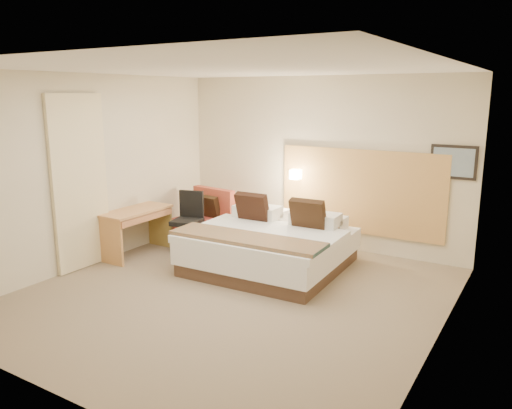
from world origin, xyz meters
The scene contains 19 objects.
floor centered at (0.00, 0.00, -0.01)m, with size 4.80×5.00×0.02m, color #7F6D55.
ceiling centered at (0.00, 0.00, 2.71)m, with size 4.80×5.00×0.02m, color white.
wall_back centered at (0.00, 2.51, 1.35)m, with size 4.80×0.02×2.70m, color beige.
wall_front centered at (0.00, -2.51, 1.35)m, with size 4.80×0.02×2.70m, color beige.
wall_left centered at (-2.41, 0.00, 1.35)m, with size 0.02×5.00×2.70m, color beige.
wall_right centered at (2.41, 0.00, 1.35)m, with size 0.02×5.00×2.70m, color beige.
headboard_panel centered at (0.70, 2.47, 0.95)m, with size 2.60×0.04×1.30m, color #BB8849.
art_frame centered at (2.02, 2.48, 1.50)m, with size 0.62×0.03×0.47m, color black.
art_canvas centered at (2.02, 2.46, 1.50)m, with size 0.54×0.01×0.39m, color gray.
lamp_arm centered at (-0.35, 2.42, 1.15)m, with size 0.02×0.02×0.12m, color silver.
lamp_shade centered at (-0.35, 2.36, 1.15)m, with size 0.15×0.15×0.15m, color #F4E3BF.
curtain centered at (-2.36, -0.25, 1.22)m, with size 0.06×0.90×2.42m, color beige.
bottle_a centered at (-0.68, 1.68, 0.65)m, with size 0.06×0.06×0.20m, color #90A7DE.
menu_folder centered at (-0.59, 1.62, 0.66)m, with size 0.13×0.05×0.22m, color #361916.
bed centered at (-0.09, 1.10, 0.33)m, with size 2.11×2.05×1.00m.
lounge_chair centered at (-1.62, 1.58, 0.35)m, with size 0.93×0.84×0.89m.
side_table centered at (-0.65, 1.66, 0.31)m, with size 0.60×0.60×0.55m.
desk centered at (-2.11, 0.55, 0.56)m, with size 0.52×1.14×0.71m.
desk_chair centered at (-1.60, 1.14, 0.38)m, with size 0.63×0.63×0.92m.
Camera 1 is at (3.24, -4.78, 2.42)m, focal length 35.00 mm.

